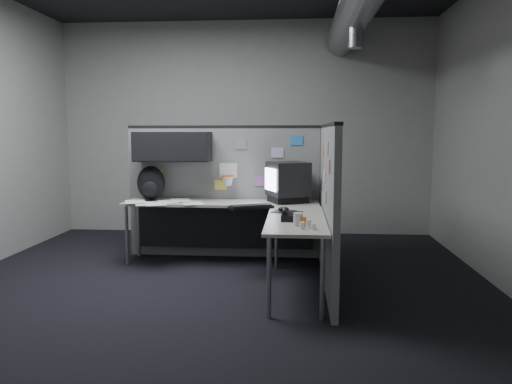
# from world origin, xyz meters

# --- Properties ---
(room) EXTENTS (5.62, 5.62, 3.22)m
(room) POSITION_xyz_m (0.56, 0.00, 2.10)
(room) COLOR black
(room) RESTS_ON ground
(partition_back) EXTENTS (2.44, 0.42, 1.63)m
(partition_back) POSITION_xyz_m (-0.25, 1.23, 1.00)
(partition_back) COLOR slate
(partition_back) RESTS_ON ground
(partition_right) EXTENTS (0.07, 2.23, 1.63)m
(partition_right) POSITION_xyz_m (1.10, 0.22, 0.82)
(partition_right) COLOR slate
(partition_right) RESTS_ON ground
(desk) EXTENTS (2.31, 2.11, 0.73)m
(desk) POSITION_xyz_m (0.15, 0.70, 0.61)
(desk) COLOR #A6A196
(desk) RESTS_ON ground
(monitor) EXTENTS (0.55, 0.55, 0.47)m
(monitor) POSITION_xyz_m (0.68, 1.01, 0.97)
(monitor) COLOR black
(monitor) RESTS_ON desk
(keyboard) EXTENTS (0.50, 0.38, 0.04)m
(keyboard) POSITION_xyz_m (0.30, 0.49, 0.75)
(keyboard) COLOR black
(keyboard) RESTS_ON desk
(mouse) EXTENTS (0.27, 0.30, 0.05)m
(mouse) POSITION_xyz_m (0.65, 0.30, 0.75)
(mouse) COLOR black
(mouse) RESTS_ON desk
(phone) EXTENTS (0.20, 0.22, 0.10)m
(phone) POSITION_xyz_m (0.74, -0.19, 0.77)
(phone) COLOR black
(phone) RESTS_ON desk
(bottles) EXTENTS (0.14, 0.17, 0.09)m
(bottles) POSITION_xyz_m (0.87, -0.57, 0.77)
(bottles) COLOR silver
(bottles) RESTS_ON desk
(cup) EXTENTS (0.10, 0.10, 0.12)m
(cup) POSITION_xyz_m (0.80, -0.47, 0.79)
(cup) COLOR beige
(cup) RESTS_ON desk
(papers) EXTENTS (0.98, 0.72, 0.02)m
(papers) POSITION_xyz_m (-0.76, 0.81, 0.74)
(papers) COLOR white
(papers) RESTS_ON desk
(backpack) EXTENTS (0.37, 0.35, 0.41)m
(backpack) POSITION_xyz_m (-0.97, 1.07, 0.93)
(backpack) COLOR black
(backpack) RESTS_ON desk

